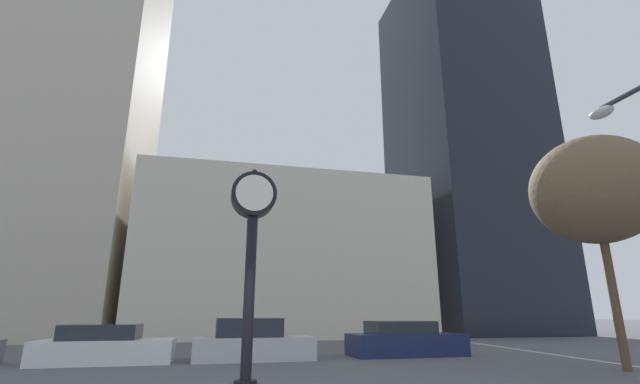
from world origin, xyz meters
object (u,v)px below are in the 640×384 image
Objects in this scene: street_clock at (252,237)px; bare_tree at (595,190)px; car_navy at (405,341)px; car_white at (105,347)px; car_silver at (252,342)px.

street_clock is 0.69× the size of bare_tree.
car_white is at bearing -179.54° from car_navy.
street_clock is 1.16× the size of car_white.
car_navy is (10.40, 0.21, 0.03)m from car_white.
car_navy is at bearing 126.44° from bare_tree.
car_white is 0.95× the size of car_navy.
street_clock is at bearing -135.83° from car_navy.
bare_tree is at bearing 4.45° from street_clock.
bare_tree is (4.09, -5.54, 4.65)m from car_navy.
car_white is at bearing 159.82° from bare_tree.
car_navy reaches higher than car_white.
bare_tree is at bearing -54.28° from car_navy.
car_silver is 0.59× the size of bare_tree.
bare_tree is (14.48, -5.33, 4.68)m from car_white.
street_clock is 1.11× the size of car_navy.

